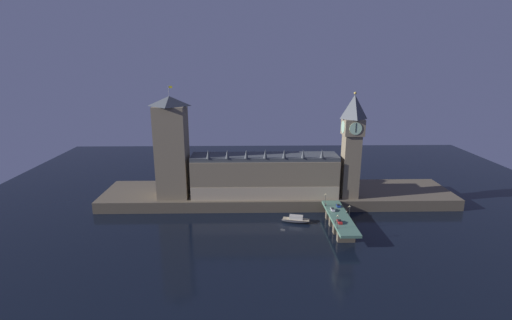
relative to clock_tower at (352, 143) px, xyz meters
name	(u,v)px	position (x,y,z in m)	size (l,w,h in m)	color
ground_plane	(283,226)	(-42.41, -26.34, -40.16)	(400.00, 400.00, 0.00)	black
embankment	(277,195)	(-42.41, 12.66, -36.79)	(220.00, 42.00, 6.75)	brown
parliament_hall	(265,175)	(-51.21, 3.53, -20.64)	(87.89, 19.10, 30.74)	#7F7056
clock_tower	(352,143)	(0.00, 0.00, 0.00)	(11.93, 12.04, 63.28)	#7F7056
victoria_tower	(172,147)	(-106.49, 4.07, -2.98)	(18.18, 18.18, 66.66)	#7F7056
bridge	(340,221)	(-12.75, -31.34, -35.27)	(10.24, 46.00, 7.50)	#4C7560
car_northbound_lead	(333,210)	(-15.00, -24.02, -31.93)	(1.86, 4.28, 1.57)	silver
car_northbound_trail	(340,222)	(-15.00, -39.98, -31.92)	(2.09, 4.50, 1.58)	red
car_southbound_trail	(338,206)	(-10.50, -18.08, -32.06)	(2.02, 3.89, 1.31)	navy
pedestrian_near_rail	(335,222)	(-17.25, -40.34, -31.76)	(0.38, 0.38, 1.71)	black
pedestrian_mid_walk	(347,212)	(-8.24, -27.83, -31.81)	(0.38, 0.38, 1.64)	black
pedestrian_far_rail	(326,204)	(-17.25, -16.91, -31.79)	(0.38, 0.38, 1.66)	black
street_lamp_near	(338,220)	(-17.65, -46.06, -28.27)	(1.34, 0.60, 7.04)	#2D3333
street_lamp_mid	(349,210)	(-7.84, -31.34, -28.98)	(1.34, 0.60, 5.89)	#2D3333
street_lamp_far	(325,198)	(-17.65, -16.62, -28.14)	(1.34, 0.60, 7.25)	#2D3333
boat_upstream	(296,220)	(-34.66, -22.38, -38.63)	(17.15, 8.17, 4.21)	#28282D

